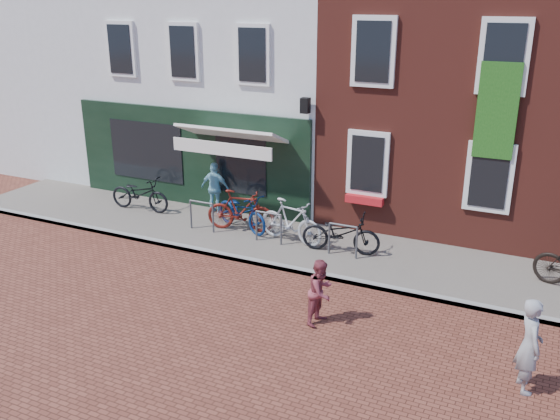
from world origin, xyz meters
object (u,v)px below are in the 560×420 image
at_px(woman, 529,345).
at_px(bicycle_2, 242,211).
at_px(boy, 321,292).
at_px(cafe_person, 215,188).
at_px(bicycle_3, 291,221).
at_px(bicycle_4, 341,233).
at_px(bicycle_0, 140,194).
at_px(bicycle_1, 241,211).

distance_m(woman, bicycle_2, 8.53).
bearing_deg(bicycle_2, boy, -111.82).
height_order(woman, cafe_person, woman).
bearing_deg(woman, bicycle_3, 36.12).
height_order(cafe_person, bicycle_3, cafe_person).
relative_size(woman, boy, 1.23).
bearing_deg(bicycle_4, bicycle_3, 78.16).
height_order(woman, bicycle_3, woman).
bearing_deg(bicycle_2, cafe_person, 79.42).
xyz_separation_m(bicycle_0, bicycle_3, (5.01, -0.32, 0.06)).
height_order(woman, bicycle_0, woman).
bearing_deg(boy, woman, -87.80).
xyz_separation_m(cafe_person, bicycle_4, (4.29, -1.19, -0.24)).
distance_m(cafe_person, bicycle_3, 3.12).
distance_m(boy, bicycle_2, 5.11).
bearing_deg(bicycle_2, bicycle_0, 110.85).
bearing_deg(bicycle_0, woman, -113.38).
bearing_deg(bicycle_1, boy, -144.36).
bearing_deg(bicycle_2, bicycle_3, -77.23).
bearing_deg(boy, bicycle_4, 23.71).
height_order(boy, bicycle_3, boy).
bearing_deg(bicycle_2, bicycle_4, -74.41).
height_order(woman, boy, woman).
bearing_deg(cafe_person, bicycle_1, 142.79).
xyz_separation_m(woman, bicycle_3, (-5.92, 3.84, -0.15)).
bearing_deg(bicycle_3, bicycle_2, 92.06).
height_order(cafe_person, bicycle_2, cafe_person).
bearing_deg(woman, boy, 60.68).
bearing_deg(bicycle_1, cafe_person, 43.66).
distance_m(boy, bicycle_4, 3.29).
relative_size(bicycle_2, bicycle_3, 1.03).
relative_size(cafe_person, bicycle_2, 0.77).
xyz_separation_m(cafe_person, bicycle_3, (2.91, -1.11, -0.18)).
distance_m(cafe_person, bicycle_2, 1.62).
distance_m(bicycle_1, bicycle_3, 1.55).
bearing_deg(boy, cafe_person, 59.53).
height_order(boy, bicycle_4, boy).
relative_size(boy, bicycle_4, 0.69).
xyz_separation_m(bicycle_2, bicycle_3, (1.56, -0.25, 0.06)).
xyz_separation_m(bicycle_0, bicycle_4, (6.40, -0.40, 0.00)).
distance_m(cafe_person, bicycle_4, 4.46).
bearing_deg(bicycle_0, boy, -119.30).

